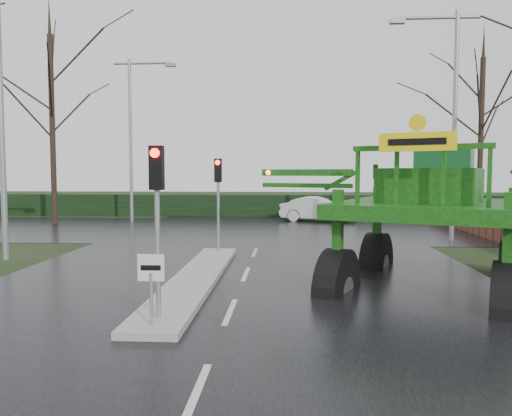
# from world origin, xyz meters

# --- Properties ---
(ground) EXTENTS (140.00, 140.00, 0.00)m
(ground) POSITION_xyz_m (0.00, 0.00, 0.00)
(ground) COLOR black
(ground) RESTS_ON ground
(road_main) EXTENTS (14.00, 80.00, 0.02)m
(road_main) POSITION_xyz_m (0.00, 10.00, 0.00)
(road_main) COLOR black
(road_main) RESTS_ON ground
(road_cross) EXTENTS (80.00, 12.00, 0.02)m
(road_cross) POSITION_xyz_m (0.00, 16.00, 0.01)
(road_cross) COLOR black
(road_cross) RESTS_ON ground
(median_island) EXTENTS (1.20, 10.00, 0.16)m
(median_island) POSITION_xyz_m (-1.30, 3.00, 0.09)
(median_island) COLOR gray
(median_island) RESTS_ON ground
(hedge_row) EXTENTS (44.00, 0.90, 1.50)m
(hedge_row) POSITION_xyz_m (0.00, 24.00, 0.75)
(hedge_row) COLOR black
(hedge_row) RESTS_ON ground
(brick_wall) EXTENTS (0.40, 20.00, 1.20)m
(brick_wall) POSITION_xyz_m (10.50, 16.00, 0.60)
(brick_wall) COLOR #592D1E
(brick_wall) RESTS_ON ground
(keep_left_sign) EXTENTS (0.50, 0.07, 1.35)m
(keep_left_sign) POSITION_xyz_m (-1.30, -1.50, 1.06)
(keep_left_sign) COLOR gray
(keep_left_sign) RESTS_ON ground
(traffic_signal_near) EXTENTS (0.26, 0.33, 3.52)m
(traffic_signal_near) POSITION_xyz_m (-1.30, -1.01, 2.59)
(traffic_signal_near) COLOR gray
(traffic_signal_near) RESTS_ON ground
(traffic_signal_mid) EXTENTS (0.26, 0.33, 3.52)m
(traffic_signal_mid) POSITION_xyz_m (-1.30, 7.49, 2.59)
(traffic_signal_mid) COLOR gray
(traffic_signal_mid) RESTS_ON ground
(traffic_signal_far) EXTENTS (0.26, 0.33, 3.52)m
(traffic_signal_far) POSITION_xyz_m (6.50, 20.01, 2.59)
(traffic_signal_far) COLOR gray
(traffic_signal_far) RESTS_ON ground
(street_light_left_near) EXTENTS (3.85, 0.30, 10.00)m
(street_light_left_near) POSITION_xyz_m (-8.19, 6.00, 5.99)
(street_light_left_near) COLOR gray
(street_light_left_near) RESTS_ON ground
(street_light_right) EXTENTS (3.85, 0.30, 10.00)m
(street_light_right) POSITION_xyz_m (8.19, 12.00, 5.99)
(street_light_right) COLOR gray
(street_light_right) RESTS_ON ground
(street_light_left_far) EXTENTS (3.85, 0.30, 10.00)m
(street_light_left_far) POSITION_xyz_m (-8.19, 20.00, 5.99)
(street_light_left_far) COLOR gray
(street_light_left_far) RESTS_ON ground
(tree_left_far) EXTENTS (7.70, 7.70, 13.26)m
(tree_left_far) POSITION_xyz_m (-12.50, 18.00, 7.15)
(tree_left_far) COLOR black
(tree_left_far) RESTS_ON ground
(tree_right_far) EXTENTS (7.00, 7.00, 12.05)m
(tree_right_far) POSITION_xyz_m (13.00, 21.00, 6.50)
(tree_right_far) COLOR black
(tree_right_far) RESTS_ON ground
(crop_sprayer) EXTENTS (8.90, 7.34, 5.42)m
(crop_sprayer) POSITION_xyz_m (2.60, 2.43, 2.56)
(crop_sprayer) COLOR black
(crop_sprayer) RESTS_ON ground
(white_sedan) EXTENTS (4.85, 2.75, 1.51)m
(white_sedan) POSITION_xyz_m (3.10, 20.38, 0.00)
(white_sedan) COLOR silver
(white_sedan) RESTS_ON ground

